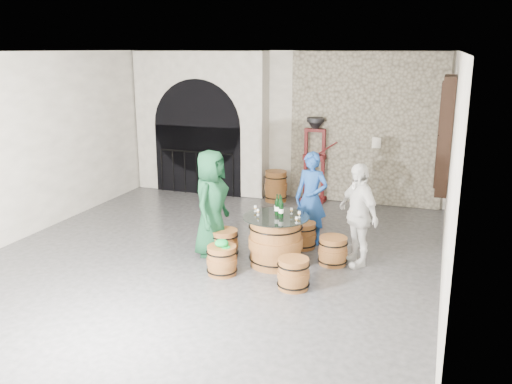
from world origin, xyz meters
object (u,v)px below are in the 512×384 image
(person_blue, at_px, (311,198))
(person_green, at_px, (211,203))
(person_white, at_px, (358,215))
(wine_bottle_center, at_px, (281,209))
(barrel_table, at_px, (276,241))
(barrel_stool_near_left, at_px, (222,260))
(barrel_stool_far, at_px, (303,235))
(barrel_stool_right, at_px, (333,251))
(barrel_stool_near_right, at_px, (293,274))
(wine_bottle_right, at_px, (280,207))
(wine_bottle_left, at_px, (277,207))
(corking_press, at_px, (315,153))
(side_barrel, at_px, (276,186))
(barrel_stool_left, at_px, (224,243))

(person_blue, bearing_deg, person_green, -132.94)
(person_white, xyz_separation_m, wine_bottle_center, (-1.08, -0.44, 0.11))
(barrel_table, height_order, person_blue, person_blue)
(barrel_table, relative_size, barrel_stool_near_left, 2.19)
(barrel_stool_far, distance_m, person_white, 1.20)
(barrel_stool_near_left, bearing_deg, wine_bottle_center, 40.00)
(barrel_table, distance_m, barrel_stool_right, 0.90)
(barrel_stool_near_right, xyz_separation_m, wine_bottle_right, (-0.46, 0.82, 0.69))
(barrel_stool_near_left, relative_size, wine_bottle_left, 1.42)
(person_green, relative_size, wine_bottle_left, 5.29)
(person_blue, relative_size, person_white, 0.99)
(wine_bottle_right, xyz_separation_m, corking_press, (-0.33, 3.61, 0.15))
(barrel_stool_right, distance_m, wine_bottle_left, 1.11)
(person_green, relative_size, person_white, 1.07)
(person_white, bearing_deg, barrel_table, -112.37)
(person_blue, xyz_separation_m, corking_press, (-0.56, 2.56, 0.27))
(barrel_stool_right, height_order, barrel_stool_near_left, same)
(person_blue, bearing_deg, person_white, -28.58)
(wine_bottle_right, relative_size, side_barrel, 0.48)
(barrel_table, height_order, barrel_stool_near_left, barrel_table)
(person_blue, height_order, side_barrel, person_blue)
(person_green, relative_size, person_blue, 1.09)
(barrel_stool_right, xyz_separation_m, barrel_stool_near_right, (-0.34, -1.05, 0.00))
(side_barrel, bearing_deg, barrel_stool_left, -86.76)
(barrel_stool_left, distance_m, person_white, 2.16)
(wine_bottle_left, xyz_separation_m, side_barrel, (-1.07, 3.36, -0.58))
(barrel_table, height_order, person_green, person_green)
(barrel_stool_near_left, distance_m, corking_press, 4.41)
(wine_bottle_right, height_order, side_barrel, wine_bottle_right)
(barrel_stool_left, bearing_deg, barrel_stool_right, 7.94)
(barrel_table, distance_m, barrel_stool_near_right, 0.90)
(barrel_stool_left, height_order, side_barrel, side_barrel)
(barrel_stool_right, bearing_deg, person_blue, 123.92)
(wine_bottle_right, relative_size, corking_press, 0.18)
(barrel_stool_near_right, relative_size, wine_bottle_right, 1.42)
(barrel_stool_near_left, height_order, wine_bottle_left, wine_bottle_left)
(barrel_stool_right, xyz_separation_m, barrel_stool_near_left, (-1.47, -0.92, 0.00))
(person_green, height_order, corking_press, corking_press)
(barrel_stool_far, relative_size, side_barrel, 0.69)
(person_green, xyz_separation_m, wine_bottle_center, (1.19, -0.10, 0.05))
(barrel_table, relative_size, corking_press, 0.55)
(barrel_stool_far, height_order, barrel_stool_near_left, same)
(barrel_table, relative_size, barrel_stool_right, 2.19)
(barrel_stool_left, xyz_separation_m, corking_press, (0.59, 3.63, 0.85))
(barrel_stool_near_left, distance_m, person_green, 1.06)
(barrel_stool_near_left, xyz_separation_m, wine_bottle_center, (0.72, 0.61, 0.69))
(barrel_table, bearing_deg, barrel_stool_left, 175.54)
(barrel_stool_near_left, bearing_deg, wine_bottle_left, 47.93)
(person_white, bearing_deg, wine_bottle_left, -116.14)
(barrel_stool_left, height_order, barrel_stool_right, same)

